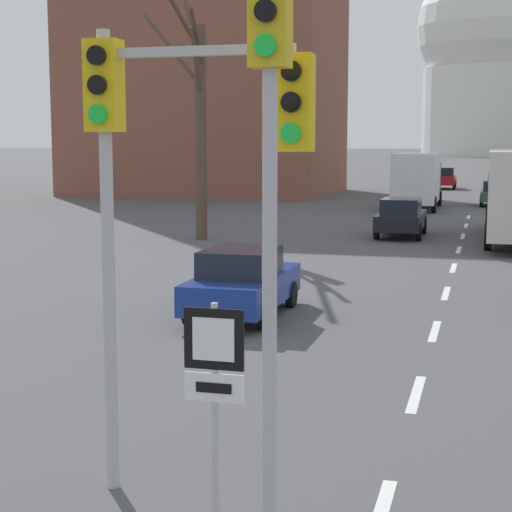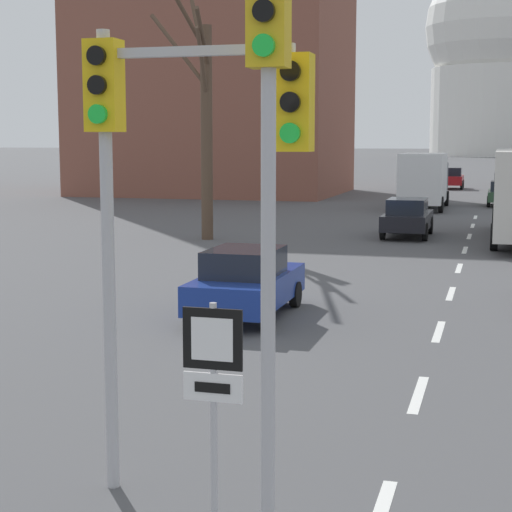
% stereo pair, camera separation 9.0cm
% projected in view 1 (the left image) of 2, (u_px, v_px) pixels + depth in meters
% --- Properties ---
extents(lane_stripe_2, '(0.16, 2.00, 0.01)m').
position_uv_depth(lane_stripe_2, '(416.00, 394.00, 13.09)').
color(lane_stripe_2, silver).
rests_on(lane_stripe_2, ground_plane).
extents(lane_stripe_3, '(0.16, 2.00, 0.01)m').
position_uv_depth(lane_stripe_3, '(435.00, 331.00, 17.39)').
color(lane_stripe_3, silver).
rests_on(lane_stripe_3, ground_plane).
extents(lane_stripe_4, '(0.16, 2.00, 0.01)m').
position_uv_depth(lane_stripe_4, '(446.00, 293.00, 21.69)').
color(lane_stripe_4, silver).
rests_on(lane_stripe_4, ground_plane).
extents(lane_stripe_5, '(0.16, 2.00, 0.01)m').
position_uv_depth(lane_stripe_5, '(453.00, 268.00, 25.99)').
color(lane_stripe_5, silver).
rests_on(lane_stripe_5, ground_plane).
extents(lane_stripe_6, '(0.16, 2.00, 0.01)m').
position_uv_depth(lane_stripe_6, '(459.00, 250.00, 30.29)').
color(lane_stripe_6, silver).
rests_on(lane_stripe_6, ground_plane).
extents(lane_stripe_7, '(0.16, 2.00, 0.01)m').
position_uv_depth(lane_stripe_7, '(463.00, 236.00, 34.59)').
color(lane_stripe_7, silver).
rests_on(lane_stripe_7, ground_plane).
extents(lane_stripe_8, '(0.16, 2.00, 0.01)m').
position_uv_depth(lane_stripe_8, '(466.00, 226.00, 38.89)').
color(lane_stripe_8, silver).
rests_on(lane_stripe_8, ground_plane).
extents(lane_stripe_9, '(0.16, 2.00, 0.01)m').
position_uv_depth(lane_stripe_9, '(469.00, 217.00, 43.20)').
color(lane_stripe_9, silver).
rests_on(lane_stripe_9, ground_plane).
extents(traffic_signal_centre_tall, '(0.36, 0.34, 5.57)m').
position_uv_depth(traffic_signal_centre_tall, '(270.00, 140.00, 7.83)').
color(traffic_signal_centre_tall, '#B2B2B7').
rests_on(traffic_signal_centre_tall, ground_plane).
extents(traffic_signal_near_left, '(2.42, 0.34, 5.00)m').
position_uv_depth(traffic_signal_near_left, '(169.00, 145.00, 8.87)').
color(traffic_signal_near_left, '#B2B2B7').
rests_on(traffic_signal_near_left, ground_plane).
extents(route_sign_post, '(0.60, 0.08, 2.31)m').
position_uv_depth(route_sign_post, '(214.00, 379.00, 8.27)').
color(route_sign_post, '#B2B2B7').
rests_on(route_sign_post, ground_plane).
extents(sedan_near_left, '(1.85, 4.15, 1.48)m').
position_uv_depth(sedan_near_left, '(496.00, 193.00, 50.56)').
color(sedan_near_left, '#2D4C33').
rests_on(sedan_near_left, ground_plane).
extents(sedan_near_right, '(1.79, 4.02, 1.52)m').
position_uv_depth(sedan_near_right, '(242.00, 282.00, 18.78)').
color(sedan_near_right, navy).
rests_on(sedan_near_right, ground_plane).
extents(sedan_mid_centre, '(1.82, 4.22, 1.55)m').
position_uv_depth(sedan_mid_centre, '(401.00, 217.00, 34.32)').
color(sedan_mid_centre, black).
rests_on(sedan_mid_centre, ground_plane).
extents(sedan_far_left, '(1.82, 3.94, 1.62)m').
position_uv_depth(sedan_far_left, '(509.00, 175.00, 75.68)').
color(sedan_far_left, slate).
rests_on(sedan_far_left, ground_plane).
extents(sedan_distant_centre, '(1.71, 3.85, 1.70)m').
position_uv_depth(sedan_distant_centre, '(445.00, 178.00, 68.30)').
color(sedan_distant_centre, maroon).
rests_on(sedan_distant_centre, ground_plane).
extents(delivery_truck, '(2.44, 7.20, 3.14)m').
position_uv_depth(delivery_truck, '(417.00, 179.00, 48.01)').
color(delivery_truck, '#333842').
rests_on(delivery_truck, ground_plane).
extents(bare_tree_left_near, '(3.15, 4.24, 10.05)m').
position_uv_depth(bare_tree_left_near, '(198.00, 115.00, 32.74)').
color(bare_tree_left_near, brown).
rests_on(bare_tree_left_near, ground_plane).
extents(capitol_dome, '(35.33, 35.33, 49.90)m').
position_uv_depth(capitol_dome, '(490.00, 55.00, 206.51)').
color(capitol_dome, silver).
rests_on(capitol_dome, ground_plane).
extents(apartment_block_left, '(18.00, 14.00, 22.67)m').
position_uv_depth(apartment_block_left, '(209.00, 35.00, 61.43)').
color(apartment_block_left, brown).
rests_on(apartment_block_left, ground_plane).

